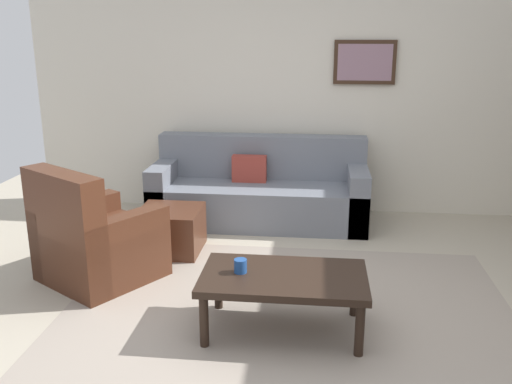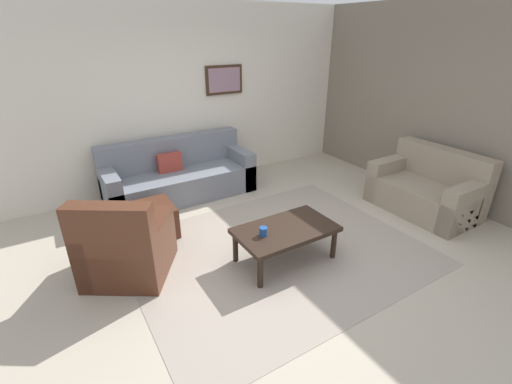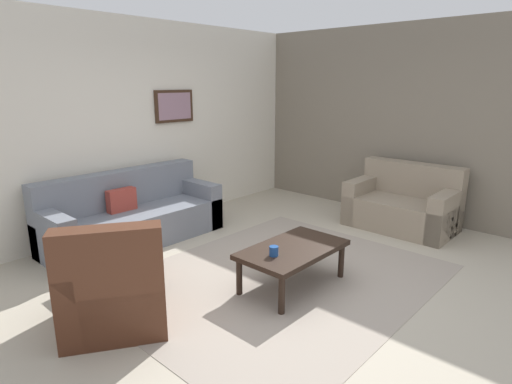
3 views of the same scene
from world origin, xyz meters
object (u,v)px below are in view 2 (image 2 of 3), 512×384
object	(u,v)px
couch_loveseat	(428,190)
framed_artwork	(224,80)
couch_main	(178,177)
armchair_leather	(126,251)
coffee_table	(286,232)
ottoman	(151,221)
cup	(263,231)

from	to	relation	value
couch_loveseat	framed_artwork	distance (m)	3.55
couch_main	couch_loveseat	bearing A→B (deg)	-39.33
armchair_leather	coffee_table	size ratio (longest dim) A/B	1.01
couch_loveseat	ottoman	xyz separation A→B (m)	(-3.60, 1.37, -0.10)
armchair_leather	cup	size ratio (longest dim) A/B	11.94
cup	couch_main	bearing A→B (deg)	92.71
couch_loveseat	coffee_table	xyz separation A→B (m)	(-2.47, 0.05, 0.06)
armchair_leather	framed_artwork	world-z (taller)	framed_artwork
ottoman	cup	xyz separation A→B (m)	(0.83, -1.31, 0.26)
ottoman	framed_artwork	xyz separation A→B (m)	(1.78, 1.37, 1.44)
couch_loveseat	coffee_table	size ratio (longest dim) A/B	1.27
coffee_table	cup	size ratio (longest dim) A/B	11.86
framed_artwork	armchair_leather	bearing A→B (deg)	-137.22
couch_loveseat	armchair_leather	world-z (taller)	armchair_leather
framed_artwork	couch_loveseat	bearing A→B (deg)	-56.56
armchair_leather	framed_artwork	size ratio (longest dim) A/B	1.72
ottoman	framed_artwork	world-z (taller)	framed_artwork
ottoman	cup	distance (m)	1.58
cup	armchair_leather	bearing A→B (deg)	154.30
armchair_leather	framed_artwork	distance (m)	3.33
couch_loveseat	cup	bearing A→B (deg)	178.83
ottoman	couch_loveseat	bearing A→B (deg)	-20.83
armchair_leather	cup	bearing A→B (deg)	-25.70
ottoman	couch_main	bearing A→B (deg)	53.61
ottoman	framed_artwork	bearing A→B (deg)	37.62
couch_loveseat	cup	xyz separation A→B (m)	(-2.76, 0.06, 0.16)
ottoman	coffee_table	xyz separation A→B (m)	(1.12, -1.31, 0.16)
couch_main	cup	world-z (taller)	couch_main
couch_loveseat	framed_artwork	xyz separation A→B (m)	(-1.81, 2.74, 1.34)
ottoman	cup	world-z (taller)	cup
couch_main	coffee_table	bearing A→B (deg)	-80.18
armchair_leather	ottoman	bearing A→B (deg)	56.94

